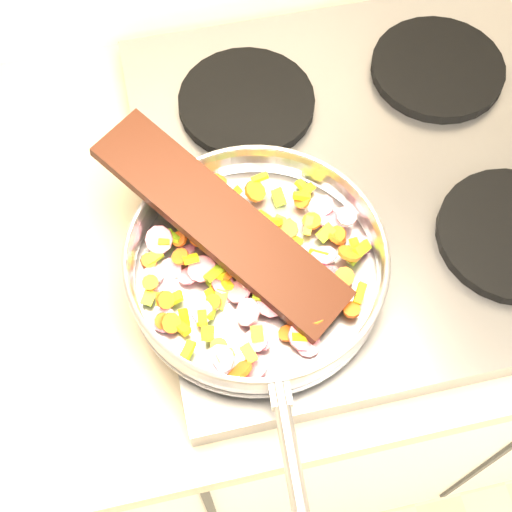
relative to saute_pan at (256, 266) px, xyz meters
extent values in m
cube|color=#939399|center=(0.19, 0.13, -0.07)|extent=(0.60, 0.60, 0.04)
cylinder|color=black|center=(0.05, -0.01, -0.04)|extent=(0.19, 0.19, 0.02)
cylinder|color=black|center=(0.05, 0.27, -0.04)|extent=(0.19, 0.19, 0.02)
cylinder|color=black|center=(0.33, 0.27, -0.04)|extent=(0.19, 0.19, 0.02)
cylinder|color=#9E9EA5|center=(0.00, 0.00, -0.03)|extent=(0.30, 0.30, 0.01)
torus|color=#9E9EA5|center=(0.00, 0.00, 0.00)|extent=(0.34, 0.34, 0.05)
torus|color=#9E9EA5|center=(0.00, 0.00, 0.02)|extent=(0.30, 0.30, 0.01)
cylinder|color=#9E9EA5|center=(-0.02, -0.24, 0.02)|extent=(0.03, 0.19, 0.02)
cube|color=#9E9EA5|center=(-0.01, -0.16, 0.01)|extent=(0.02, 0.03, 0.02)
cylinder|color=#CF5014|center=(0.05, 0.05, -0.01)|extent=(0.04, 0.04, 0.01)
cube|color=#7CA916|center=(-0.13, -0.01, -0.02)|extent=(0.02, 0.02, 0.01)
cube|color=#7CA916|center=(-0.05, -0.02, -0.02)|extent=(0.02, 0.03, 0.01)
cube|color=yellow|center=(0.09, 0.10, -0.01)|extent=(0.03, 0.02, 0.01)
cylinder|color=#CF5014|center=(0.09, -0.07, -0.01)|extent=(0.03, 0.03, 0.01)
cylinder|color=#DF1549|center=(0.00, 0.07, -0.02)|extent=(0.04, 0.04, 0.03)
cube|color=yellow|center=(0.08, 0.08, 0.00)|extent=(0.02, 0.01, 0.01)
cylinder|color=#DF1549|center=(-0.05, 0.07, -0.02)|extent=(0.04, 0.03, 0.03)
cylinder|color=#DF1549|center=(-0.06, -0.10, 0.00)|extent=(0.03, 0.03, 0.03)
cylinder|color=#CF5014|center=(0.02, -0.08, -0.02)|extent=(0.03, 0.03, 0.01)
cube|color=#7CA916|center=(0.13, 0.00, -0.01)|extent=(0.03, 0.02, 0.02)
cube|color=yellow|center=(-0.10, -0.05, -0.02)|extent=(0.02, 0.03, 0.02)
cylinder|color=#DF1549|center=(-0.08, 0.01, -0.02)|extent=(0.03, 0.03, 0.02)
cube|color=yellow|center=(-0.07, 0.03, 0.00)|extent=(0.02, 0.01, 0.01)
cylinder|color=#DF1549|center=(-0.03, 0.03, -0.01)|extent=(0.04, 0.04, 0.03)
cube|color=yellow|center=(0.02, -0.01, -0.01)|extent=(0.02, 0.02, 0.01)
cylinder|color=#CF5014|center=(0.11, 0.03, -0.02)|extent=(0.03, 0.03, 0.03)
cube|color=#7CA916|center=(0.00, 0.11, -0.01)|extent=(0.02, 0.02, 0.02)
cube|color=#7CA916|center=(0.12, 0.00, -0.01)|extent=(0.01, 0.02, 0.02)
cylinder|color=#CF5014|center=(0.01, -0.03, -0.01)|extent=(0.02, 0.02, 0.01)
cylinder|color=#CF5014|center=(0.11, -0.01, 0.00)|extent=(0.03, 0.04, 0.02)
cube|color=#7CA916|center=(-0.05, 0.12, -0.02)|extent=(0.02, 0.02, 0.01)
cube|color=#7CA916|center=(-0.04, 0.05, -0.02)|extent=(0.02, 0.02, 0.02)
cube|color=#7CA916|center=(0.06, -0.05, -0.01)|extent=(0.02, 0.01, 0.01)
cube|color=yellow|center=(-0.04, 0.01, -0.01)|extent=(0.02, 0.02, 0.02)
cube|color=#7CA916|center=(0.05, 0.10, -0.02)|extent=(0.02, 0.02, 0.01)
cube|color=yellow|center=(-0.04, -0.01, -0.02)|extent=(0.02, 0.02, 0.02)
cube|color=#7CA916|center=(-0.10, -0.08, -0.01)|extent=(0.02, 0.03, 0.01)
cylinder|color=#DF1549|center=(0.10, 0.05, -0.02)|extent=(0.04, 0.04, 0.02)
cube|color=#7CA916|center=(0.05, 0.03, -0.02)|extent=(0.02, 0.02, 0.02)
cylinder|color=#CF5014|center=(0.02, 0.11, -0.01)|extent=(0.04, 0.04, 0.03)
cylinder|color=#DF1549|center=(-0.01, -0.02, 0.00)|extent=(0.03, 0.04, 0.03)
cube|color=#7CA916|center=(-0.05, 0.00, -0.02)|extent=(0.02, 0.02, 0.01)
cube|color=#7CA916|center=(0.00, 0.10, -0.01)|extent=(0.02, 0.03, 0.02)
cube|color=yellow|center=(0.03, 0.04, -0.01)|extent=(0.02, 0.03, 0.02)
cylinder|color=#DF1549|center=(-0.02, -0.05, -0.01)|extent=(0.04, 0.04, 0.03)
cylinder|color=#DF1549|center=(-0.10, 0.06, -0.01)|extent=(0.05, 0.05, 0.02)
cylinder|color=#CF5014|center=(-0.03, 0.13, -0.01)|extent=(0.03, 0.04, 0.02)
cylinder|color=#CF5014|center=(-0.04, -0.12, -0.01)|extent=(0.04, 0.03, 0.03)
cylinder|color=#DF1549|center=(-0.01, -0.08, -0.01)|extent=(0.03, 0.04, 0.03)
cube|color=#7CA916|center=(-0.12, 0.05, -0.02)|extent=(0.03, 0.02, 0.01)
cube|color=#7CA916|center=(-0.12, -0.01, -0.01)|extent=(0.02, 0.02, 0.01)
cylinder|color=#DF1549|center=(-0.12, -0.04, -0.02)|extent=(0.03, 0.03, 0.01)
cube|color=#7CA916|center=(-0.03, 0.12, -0.01)|extent=(0.03, 0.02, 0.02)
cylinder|color=#DF1549|center=(-0.01, 0.07, -0.01)|extent=(0.05, 0.05, 0.02)
cube|color=yellow|center=(0.01, 0.08, -0.02)|extent=(0.02, 0.02, 0.01)
cube|color=#7CA916|center=(-0.08, 0.11, -0.01)|extent=(0.02, 0.02, 0.01)
cube|color=#7CA916|center=(-0.05, 0.00, 0.00)|extent=(0.03, 0.02, 0.01)
cylinder|color=#CF5014|center=(-0.12, 0.04, -0.02)|extent=(0.03, 0.03, 0.01)
cube|color=#7CA916|center=(-0.04, 0.11, -0.02)|extent=(0.03, 0.02, 0.02)
cylinder|color=#DF1549|center=(0.00, 0.06, -0.02)|extent=(0.04, 0.04, 0.02)
cylinder|color=#DF1549|center=(-0.02, -0.02, -0.01)|extent=(0.04, 0.04, 0.03)
cube|color=#7CA916|center=(0.04, -0.02, -0.02)|extent=(0.02, 0.02, 0.01)
cylinder|color=#DF1549|center=(0.03, -0.09, -0.01)|extent=(0.04, 0.04, 0.02)
cylinder|color=#DF1549|center=(-0.03, 0.07, -0.01)|extent=(0.04, 0.05, 0.02)
cylinder|color=#DF1549|center=(0.02, -0.03, 0.00)|extent=(0.05, 0.05, 0.01)
cube|color=yellow|center=(0.02, 0.07, -0.01)|extent=(0.02, 0.02, 0.02)
cube|color=#7CA916|center=(-0.06, -0.10, -0.01)|extent=(0.02, 0.02, 0.01)
cylinder|color=#DF1549|center=(0.01, -0.03, 0.00)|extent=(0.05, 0.05, 0.02)
cylinder|color=#DF1549|center=(-0.06, 0.01, -0.01)|extent=(0.05, 0.05, 0.01)
cube|color=yellow|center=(-0.07, -0.05, -0.01)|extent=(0.01, 0.02, 0.02)
cylinder|color=#CF5014|center=(0.04, 0.00, -0.01)|extent=(0.03, 0.03, 0.02)
cube|color=#7CA916|center=(0.04, 0.06, -0.01)|extent=(0.02, 0.02, 0.01)
cube|color=#7CA916|center=(0.06, -0.04, -0.01)|extent=(0.03, 0.02, 0.01)
cylinder|color=#CF5014|center=(0.06, -0.04, -0.02)|extent=(0.02, 0.02, 0.02)
cylinder|color=#DF1549|center=(-0.04, -0.02, -0.02)|extent=(0.04, 0.04, 0.01)
cube|color=yellow|center=(0.03, 0.06, 0.00)|extent=(0.02, 0.02, 0.02)
cube|color=#7CA916|center=(0.12, -0.01, -0.01)|extent=(0.02, 0.02, 0.01)
cube|color=#7CA916|center=(0.08, 0.10, -0.01)|extent=(0.02, 0.02, 0.01)
cylinder|color=#CF5014|center=(0.10, -0.03, -0.01)|extent=(0.03, 0.03, 0.02)
cube|color=yellow|center=(-0.06, -0.02, -0.02)|extent=(0.02, 0.03, 0.01)
cube|color=#7CA916|center=(-0.02, -0.08, 0.00)|extent=(0.01, 0.02, 0.01)
cylinder|color=#DF1549|center=(-0.03, -0.11, -0.02)|extent=(0.04, 0.04, 0.02)
cylinder|color=#DF1549|center=(-0.10, 0.03, -0.02)|extent=(0.03, 0.03, 0.02)
cube|color=#7CA916|center=(-0.07, -0.04, -0.02)|extent=(0.02, 0.02, 0.02)
cylinder|color=#DF1549|center=(-0.07, -0.04, -0.01)|extent=(0.03, 0.04, 0.02)
cube|color=yellow|center=(0.00, 0.07, 0.00)|extent=(0.02, 0.03, 0.01)
cylinder|color=#DF1549|center=(0.13, 0.01, -0.01)|extent=(0.04, 0.04, 0.01)
cube|color=yellow|center=(-0.01, -0.01, 0.00)|extent=(0.02, 0.01, 0.01)
cylinder|color=#CF5014|center=(-0.06, 0.06, -0.01)|extent=(0.03, 0.03, 0.03)
cube|color=yellow|center=(-0.09, -0.04, -0.02)|extent=(0.01, 0.02, 0.02)
cube|color=yellow|center=(0.03, 0.12, 0.00)|extent=(0.02, 0.01, 0.01)
cylinder|color=#DF1549|center=(0.01, 0.00, -0.01)|extent=(0.05, 0.04, 0.02)
cube|color=#7CA916|center=(-0.06, 0.09, -0.01)|extent=(0.02, 0.02, 0.01)
cylinder|color=#DF1549|center=(-0.12, 0.02, -0.02)|extent=(0.03, 0.03, 0.02)
cube|color=yellow|center=(0.01, 0.06, -0.01)|extent=(0.02, 0.02, 0.02)
cylinder|color=#CF5014|center=(0.08, 0.05, -0.01)|extent=(0.03, 0.03, 0.01)
cylinder|color=#CF5014|center=(0.04, 0.05, -0.02)|extent=(0.03, 0.03, 0.01)
cylinder|color=#DF1549|center=(0.01, -0.05, 0.00)|extent=(0.04, 0.04, 0.03)
cylinder|color=#CF5014|center=(-0.11, -0.04, -0.01)|extent=(0.03, 0.03, 0.02)
cylinder|color=#DF1549|center=(-0.04, -0.01, -0.02)|extent=(0.03, 0.03, 0.01)
cylinder|color=#DF1549|center=(-0.08, 0.05, -0.02)|extent=(0.03, 0.02, 0.01)
cylinder|color=#CF5014|center=(-0.04, 0.01, -0.01)|extent=(0.03, 0.03, 0.01)
cylinder|color=#CF5014|center=(0.04, -0.07, -0.01)|extent=(0.03, 0.03, 0.01)
cube|color=#7CA916|center=(0.01, 0.02, -0.01)|extent=(0.01, 0.02, 0.01)
cylinder|color=#CF5014|center=(0.11, 0.03, -0.01)|extent=(0.02, 0.03, 0.02)
cylinder|color=#CF5014|center=(0.08, 0.08, -0.01)|extent=(0.02, 0.03, 0.02)
cube|color=#7CA916|center=(-0.08, 0.08, -0.02)|extent=(0.01, 0.02, 0.01)
cylinder|color=#CF5014|center=(-0.06, -0.03, -0.01)|extent=(0.03, 0.03, 0.01)
cylinder|color=#DF1549|center=(0.08, 0.00, -0.01)|extent=(0.04, 0.04, 0.02)
cube|color=yellow|center=(0.05, 0.06, -0.02)|extent=(0.03, 0.01, 0.02)
cylinder|color=#DF1549|center=(0.10, 0.07, -0.01)|extent=(0.03, 0.03, 0.02)
cylinder|color=#CF5014|center=(-0.02, 0.13, 0.00)|extent=(0.04, 0.04, 0.02)
cylinder|color=#CF5014|center=(-0.11, -0.02, 0.00)|extent=(0.02, 0.03, 0.02)
cylinder|color=#CF5014|center=(0.05, -0.08, 0.00)|extent=(0.03, 0.02, 0.02)
cube|color=yellow|center=(0.08, 0.01, -0.02)|extent=(0.03, 0.02, 0.02)
cylinder|color=#DF1549|center=(0.12, 0.04, 0.00)|extent=(0.03, 0.03, 0.01)
cube|color=#7CA916|center=(0.04, -0.02, -0.02)|extent=(0.02, 0.02, 0.01)
cube|color=yellow|center=(-0.04, 0.10, -0.02)|extent=(0.02, 0.02, 0.02)
cube|color=#7CA916|center=(0.01, 0.04, -0.01)|extent=(0.01, 0.02, 0.01)
cylinder|color=#DF1549|center=(-0.04, 0.05, -0.01)|extent=(0.03, 0.03, 0.02)
cylinder|color=#CF5014|center=(-0.12, 0.01, -0.01)|extent=(0.02, 0.02, 0.01)
cylinder|color=#DF1549|center=(0.08, -0.05, -0.02)|extent=(0.03, 0.04, 0.02)
cube|color=#7CA916|center=(0.00, -0.03, 0.00)|extent=(0.02, 0.02, 0.01)
cylinder|color=#DF1549|center=(0.08, -0.02, -0.02)|extent=(0.04, 0.03, 0.03)
cylinder|color=#DF1549|center=(-0.06, -0.10, -0.01)|extent=(0.04, 0.04, 0.02)
cube|color=yellow|center=(0.11, -0.06, -0.01)|extent=(0.02, 0.03, 0.01)
cylinder|color=#CF5014|center=(-0.12, -0.04, -0.01)|extent=(0.03, 0.02, 0.02)
cube|color=yellow|center=(0.03, -0.09, -0.01)|extent=(0.03, 0.02, 0.02)
cylinder|color=#DF1549|center=(0.01, -0.05, -0.01)|extent=(0.04, 0.04, 0.02)
cube|color=#7CA916|center=(-0.02, 0.03, -0.01)|extent=(0.02, 0.02, 0.01)
cube|color=#7CA916|center=(-0.07, -0.07, -0.01)|extent=(0.02, 0.02, 0.02)
cube|color=#7CA916|center=(-0.10, -0.01, -0.01)|extent=(0.02, 0.02, 0.02)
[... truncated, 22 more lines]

